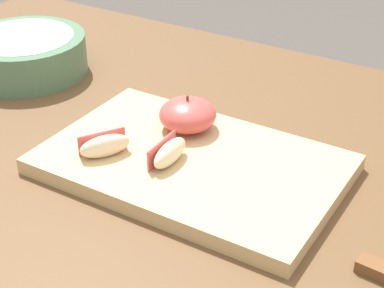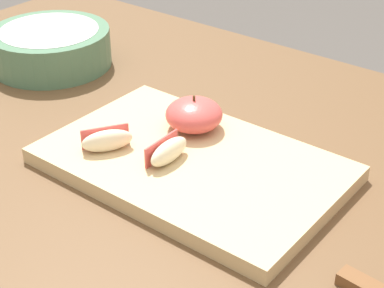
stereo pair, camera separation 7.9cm
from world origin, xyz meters
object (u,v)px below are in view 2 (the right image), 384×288
cutting_board (192,164)px  apple_half_skin_up (194,115)px  apple_wedge_right (107,140)px  ceramic_fruit_bowl (51,47)px  apple_wedge_middle (168,151)px

cutting_board → apple_half_skin_up: 0.08m
apple_wedge_right → ceramic_fruit_bowl: 0.34m
cutting_board → ceramic_fruit_bowl: size_ratio=1.84×
apple_wedge_right → ceramic_fruit_bowl: (-0.30, 0.17, -0.00)m
cutting_board → apple_wedge_middle: 0.04m
cutting_board → ceramic_fruit_bowl: (-0.40, 0.11, 0.02)m
cutting_board → apple_wedge_right: size_ratio=5.59×
apple_half_skin_up → ceramic_fruit_bowl: apple_half_skin_up is taller
cutting_board → apple_half_skin_up: apple_half_skin_up is taller
apple_half_skin_up → apple_wedge_middle: 0.09m
apple_half_skin_up → ceramic_fruit_bowl: (-0.35, 0.05, -0.01)m
apple_wedge_middle → cutting_board: bearing=54.0°
apple_half_skin_up → apple_wedge_right: bearing=-115.2°
apple_half_skin_up → cutting_board: bearing=-54.0°
apple_wedge_right → ceramic_fruit_bowl: bearing=150.8°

